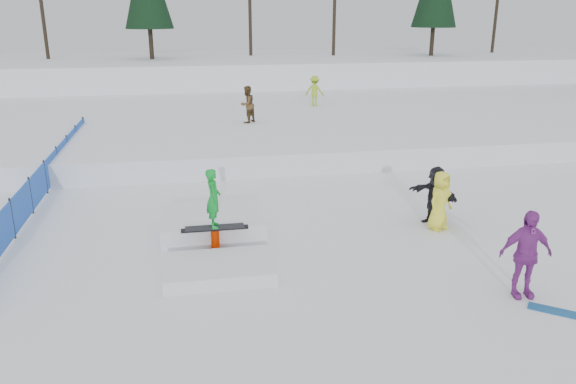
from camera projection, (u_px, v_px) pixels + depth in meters
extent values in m
plane|color=white|center=(282.00, 265.00, 12.95)|extent=(120.00, 120.00, 0.00)
cube|color=white|center=(211.00, 74.00, 40.63)|extent=(60.00, 14.00, 2.40)
cube|color=white|center=(227.00, 120.00, 27.79)|extent=(50.00, 18.00, 0.80)
cube|color=blue|center=(45.00, 177.00, 17.83)|extent=(0.03, 16.00, 0.95)
cylinder|color=black|center=(12.00, 218.00, 14.28)|extent=(0.05, 0.05, 1.10)
cylinder|color=black|center=(31.00, 195.00, 16.05)|extent=(0.05, 0.05, 1.10)
cylinder|color=black|center=(45.00, 177.00, 17.83)|extent=(0.05, 0.05, 1.10)
cylinder|color=black|center=(58.00, 162.00, 19.61)|extent=(0.05, 0.05, 1.10)
cylinder|color=black|center=(68.00, 149.00, 21.38)|extent=(0.05, 0.05, 1.10)
cylinder|color=black|center=(76.00, 138.00, 23.16)|extent=(0.05, 0.05, 1.10)
cylinder|color=black|center=(83.00, 129.00, 24.93)|extent=(0.05, 0.05, 1.10)
cylinder|color=black|center=(151.00, 44.00, 37.85)|extent=(0.30, 0.30, 2.00)
cylinder|color=black|center=(432.00, 42.00, 40.85)|extent=(0.30, 0.30, 2.00)
imported|color=#50391C|center=(247.00, 104.00, 24.84)|extent=(1.00, 0.99, 1.63)
imported|color=#9BC126|center=(315.00, 91.00, 29.26)|extent=(1.16, 1.00, 1.55)
imported|color=purple|center=(525.00, 254.00, 11.29)|extent=(1.13, 0.56, 1.86)
imported|color=yellow|center=(440.00, 201.00, 14.84)|extent=(0.93, 0.82, 1.60)
imported|color=black|center=(435.00, 196.00, 15.21)|extent=(1.18, 1.54, 1.62)
cube|color=#174F87|center=(567.00, 314.00, 10.84)|extent=(1.27, 1.09, 0.03)
cube|color=white|center=(212.00, 223.00, 14.71)|extent=(2.60, 2.20, 0.54)
cube|color=white|center=(219.00, 269.00, 12.41)|extent=(2.40, 1.60, 0.30)
cylinder|color=red|center=(216.00, 252.00, 13.57)|extent=(0.44, 0.44, 0.06)
cylinder|color=red|center=(215.00, 242.00, 13.49)|extent=(0.20, 0.20, 0.60)
cube|color=black|center=(215.00, 229.00, 13.39)|extent=(1.60, 0.16, 0.06)
cube|color=black|center=(215.00, 227.00, 13.37)|extent=(1.40, 0.28, 0.03)
imported|color=#0C9D2B|center=(213.00, 198.00, 13.15)|extent=(0.34, 0.52, 1.42)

